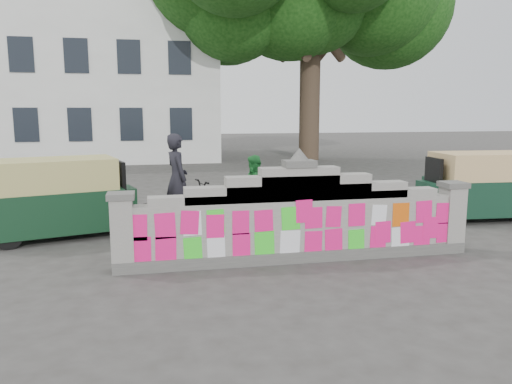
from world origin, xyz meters
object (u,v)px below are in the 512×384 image
(cyclist_bike, at_px, (178,208))
(cyclist_rider, at_px, (177,190))
(pedestrian, at_px, (254,188))
(rickshaw_left, at_px, (60,196))
(rickshaw_right, at_px, (481,185))

(cyclist_bike, relative_size, cyclist_rider, 1.12)
(cyclist_bike, distance_m, pedestrian, 2.18)
(cyclist_rider, bearing_deg, cyclist_bike, -0.00)
(cyclist_rider, height_order, rickshaw_left, cyclist_rider)
(pedestrian, relative_size, rickshaw_left, 0.51)
(cyclist_rider, relative_size, pedestrian, 1.21)
(pedestrian, xyz_separation_m, rickshaw_left, (-4.33, -0.80, 0.07))
(cyclist_bike, xyz_separation_m, rickshaw_right, (7.36, -0.05, 0.28))
(pedestrian, bearing_deg, rickshaw_right, 69.98)
(cyclist_bike, bearing_deg, rickshaw_left, 67.51)
(rickshaw_left, bearing_deg, rickshaw_right, -17.37)
(pedestrian, distance_m, rickshaw_left, 4.41)
(cyclist_rider, height_order, pedestrian, cyclist_rider)
(cyclist_bike, xyz_separation_m, rickshaw_left, (-2.43, 0.23, 0.30))
(cyclist_bike, height_order, rickshaw_right, rickshaw_right)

